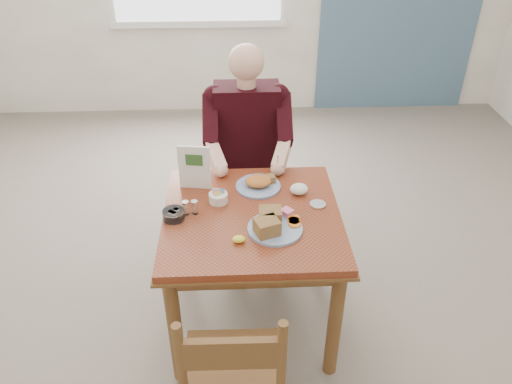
{
  "coord_description": "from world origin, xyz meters",
  "views": [
    {
      "loc": [
        -0.08,
        -2.05,
        2.24
      ],
      "look_at": [
        0.02,
        0.0,
        0.88
      ],
      "focal_mm": 35.0,
      "sensor_mm": 36.0,
      "label": 1
    }
  ],
  "objects_px": {
    "table": "(252,231)",
    "chair_far": "(247,177)",
    "chair_near": "(234,378)",
    "near_plate": "(272,224)",
    "diner": "(247,139)",
    "far_plate": "(259,183)"
  },
  "relations": [
    {
      "from": "diner",
      "to": "near_plate",
      "type": "distance_m",
      "value": 0.85
    },
    {
      "from": "chair_near",
      "to": "diner",
      "type": "distance_m",
      "value": 1.52
    },
    {
      "from": "chair_near",
      "to": "diner",
      "type": "xyz_separation_m",
      "value": [
        0.11,
        1.48,
        0.33
      ]
    },
    {
      "from": "chair_far",
      "to": "diner",
      "type": "bearing_deg",
      "value": -89.99
    },
    {
      "from": "chair_near",
      "to": "near_plate",
      "type": "height_order",
      "value": "chair_near"
    },
    {
      "from": "chair_far",
      "to": "far_plate",
      "type": "height_order",
      "value": "chair_far"
    },
    {
      "from": "table",
      "to": "diner",
      "type": "xyz_separation_m",
      "value": [
        0.0,
        0.71,
        0.17
      ]
    },
    {
      "from": "chair_near",
      "to": "far_plate",
      "type": "distance_m",
      "value": 1.07
    },
    {
      "from": "far_plate",
      "to": "diner",
      "type": "bearing_deg",
      "value": 96.06
    },
    {
      "from": "chair_far",
      "to": "far_plate",
      "type": "distance_m",
      "value": 0.63
    },
    {
      "from": "diner",
      "to": "chair_near",
      "type": "bearing_deg",
      "value": -94.14
    },
    {
      "from": "table",
      "to": "chair_far",
      "type": "xyz_separation_m",
      "value": [
        0.0,
        0.8,
        -0.16
      ]
    },
    {
      "from": "chair_far",
      "to": "chair_near",
      "type": "distance_m",
      "value": 1.57
    },
    {
      "from": "chair_far",
      "to": "diner",
      "type": "relative_size",
      "value": 0.69
    },
    {
      "from": "chair_near",
      "to": "near_plate",
      "type": "xyz_separation_m",
      "value": [
        0.2,
        0.64,
        0.3
      ]
    },
    {
      "from": "chair_far",
      "to": "chair_near",
      "type": "height_order",
      "value": "same"
    },
    {
      "from": "near_plate",
      "to": "chair_far",
      "type": "bearing_deg",
      "value": 95.78
    },
    {
      "from": "table",
      "to": "chair_near",
      "type": "height_order",
      "value": "chair_near"
    },
    {
      "from": "diner",
      "to": "chair_far",
      "type": "bearing_deg",
      "value": 90.01
    },
    {
      "from": "far_plate",
      "to": "chair_far",
      "type": "bearing_deg",
      "value": 95.08
    },
    {
      "from": "chair_far",
      "to": "near_plate",
      "type": "relative_size",
      "value": 2.96
    },
    {
      "from": "near_plate",
      "to": "far_plate",
      "type": "bearing_deg",
      "value": 96.77
    }
  ]
}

